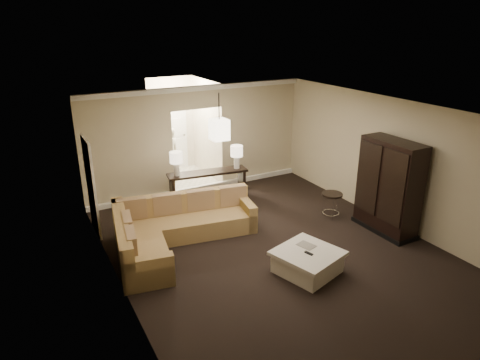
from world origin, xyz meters
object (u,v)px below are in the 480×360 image
person (170,152)px  coffee_table (307,261)px  console_table (208,183)px  armoire (389,189)px  drink_table (332,200)px  sectional_sofa (172,229)px

person → coffee_table: bearing=79.1°
console_table → armoire: armoire is taller
drink_table → person: 4.76m
armoire → sectional_sofa: bearing=159.5°
console_table → drink_table: bearing=-39.2°
sectional_sofa → person: (1.25, 3.52, 0.51)m
sectional_sofa → armoire: size_ratio=1.60×
coffee_table → console_table: (-0.20, 3.90, 0.25)m
console_table → armoire: bearing=-43.1°
sectional_sofa → coffee_table: bearing=-40.6°
sectional_sofa → person: 3.77m
armoire → drink_table: bearing=119.0°
sectional_sofa → coffee_table: 2.80m
sectional_sofa → person: size_ratio=1.89×
console_table → person: 1.86m
sectional_sofa → armoire: armoire is taller
coffee_table → person: bearing=95.5°
coffee_table → console_table: 3.91m
coffee_table → person: 5.74m
console_table → drink_table: 3.10m
person → armoire: bearing=104.3°
person → drink_table: bearing=104.7°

